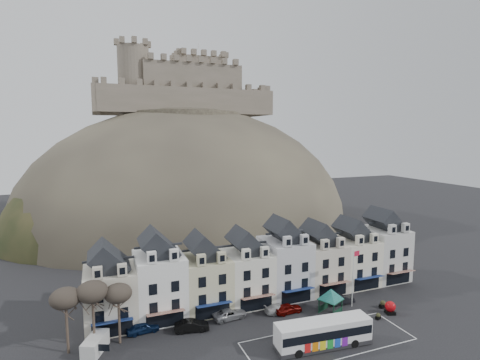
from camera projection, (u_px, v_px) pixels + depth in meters
name	position (u px, v px, depth m)	size (l,w,h in m)	color
ground	(320.00, 349.00, 46.19)	(300.00, 300.00, 0.00)	black
coach_bay_markings	(328.00, 341.00, 48.07)	(22.00, 7.50, 0.01)	silver
townhouse_terrace	(267.00, 266.00, 60.35)	(54.40, 9.35, 11.80)	beige
castle_hill	(193.00, 223.00, 110.40)	(100.00, 76.00, 68.00)	#37312A
castle	(183.00, 87.00, 111.61)	(50.20, 22.20, 22.00)	#68604F
tree_left_far	(65.00, 299.00, 44.62)	(3.61, 3.61, 8.24)	#3C3026
tree_left_mid	(92.00, 292.00, 45.65)	(3.78, 3.78, 8.64)	#3C3026
tree_left_near	(118.00, 294.00, 46.82)	(3.43, 3.43, 7.84)	#3C3026
bus	(323.00, 332.00, 46.58)	(12.50, 3.91, 3.47)	#262628
bus_shelter	(331.00, 294.00, 55.20)	(5.35, 5.35, 3.75)	#103222
red_buoy	(390.00, 307.00, 55.21)	(1.63, 1.63, 1.90)	black
flagpole	(353.00, 274.00, 57.09)	(1.29, 0.32, 8.99)	silver
white_van	(95.00, 344.00, 45.53)	(3.45, 4.65, 1.95)	silver
planter_west	(378.00, 316.00, 53.69)	(0.99, 0.70, 0.89)	black
planter_east	(383.00, 304.00, 57.18)	(1.20, 0.80, 1.14)	black
car_navy	(143.00, 327.00, 50.00)	(1.76, 4.38, 1.49)	#0B1B3B
car_black	(192.00, 326.00, 50.38)	(1.62, 4.63, 1.53)	black
car_silver	(230.00, 314.00, 53.84)	(2.31, 4.92, 1.39)	gray
car_white	(279.00, 308.00, 55.63)	(1.79, 4.40, 1.28)	beige
car_maroon	(288.00, 308.00, 55.46)	(1.71, 4.24, 1.44)	#560704
car_charcoal	(341.00, 299.00, 58.49)	(1.49, 4.29, 1.41)	black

